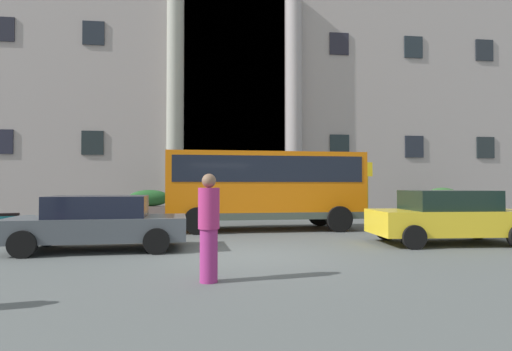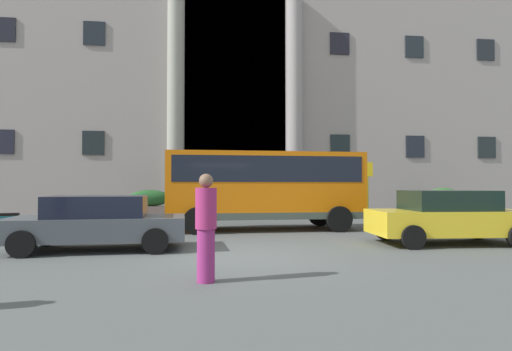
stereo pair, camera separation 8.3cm
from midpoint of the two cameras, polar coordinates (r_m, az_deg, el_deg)
ground_plane at (r=10.03m, az=-1.64°, el=-11.00°), size 80.00×64.00×0.12m
office_building_facade at (r=28.21m, az=-5.25°, el=13.16°), size 38.54×9.69×17.33m
orange_minibus at (r=15.50m, az=1.00°, el=-1.15°), size 7.04×2.69×2.79m
bus_stop_sign at (r=18.64m, az=14.59°, el=-1.31°), size 0.44×0.08×2.60m
hedge_planter_entrance_right at (r=20.83m, az=-0.29°, el=-3.92°), size 1.84×0.94×1.38m
hedge_planter_west at (r=23.72m, az=23.65°, el=-3.37°), size 1.86×0.96×1.49m
hedge_planter_east at (r=20.81m, az=-14.25°, el=-3.88°), size 2.02×0.80×1.40m
white_taxi_kerbside at (r=11.43m, az=-20.53°, el=-5.88°), size 4.39×2.23×1.36m
parked_sedan_second at (r=12.98m, az=24.20°, el=-5.05°), size 4.24×2.22×1.48m
scooter_by_planter at (r=15.14m, az=21.76°, el=-5.64°), size 1.97×0.55×0.89m
motorcycle_far_end at (r=14.23m, az=-29.84°, el=-5.83°), size 2.05×0.75×0.89m
pedestrian_man_crossing at (r=7.24m, az=-6.68°, el=-6.87°), size 0.36×0.36×1.82m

